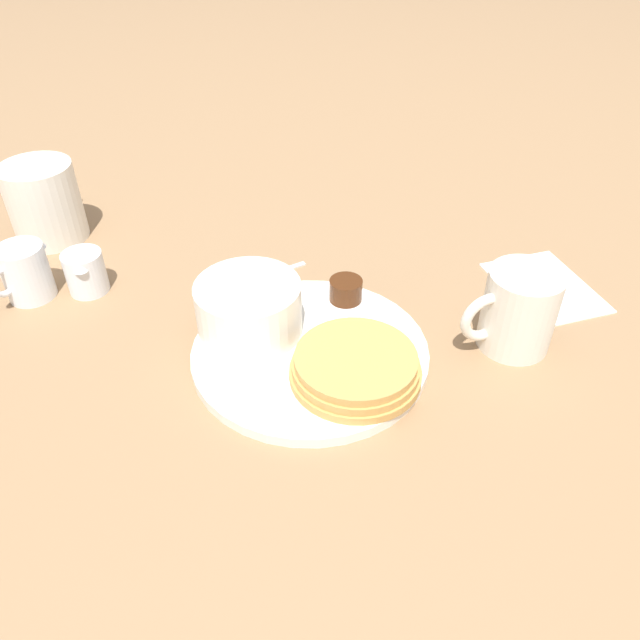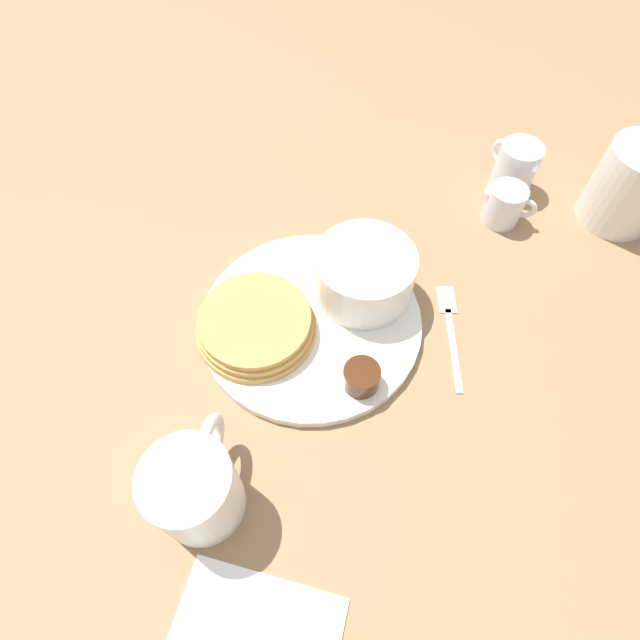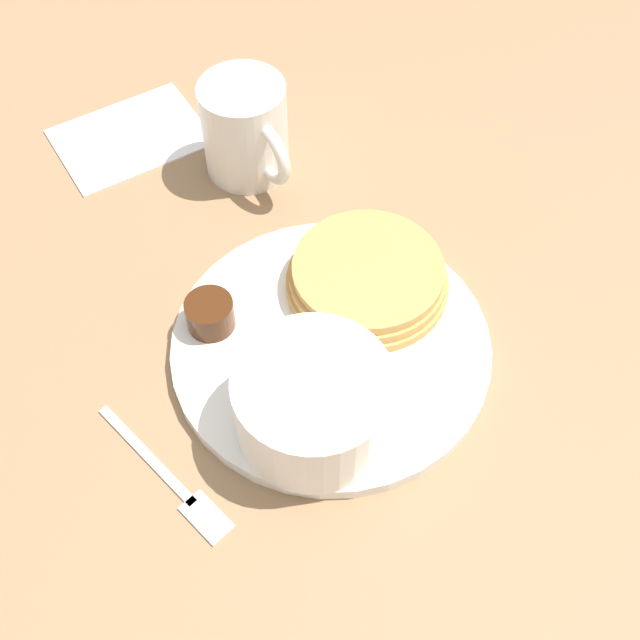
{
  "view_description": "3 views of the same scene",
  "coord_description": "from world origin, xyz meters",
  "px_view_note": "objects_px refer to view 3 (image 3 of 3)",
  "views": [
    {
      "loc": [
        -0.49,
        0.03,
        0.44
      ],
      "look_at": [
        0.02,
        -0.01,
        0.03
      ],
      "focal_mm": 35.0,
      "sensor_mm": 36.0,
      "label": 1
    },
    {
      "loc": [
        0.15,
        -0.26,
        0.48
      ],
      "look_at": [
        0.02,
        -0.01,
        0.04
      ],
      "focal_mm": 28.0,
      "sensor_mm": 36.0,
      "label": 2
    },
    {
      "loc": [
        0.12,
        0.32,
        0.53
      ],
      "look_at": [
        0.01,
        -0.01,
        0.03
      ],
      "focal_mm": 45.0,
      "sensor_mm": 36.0,
      "label": 3
    }
  ],
  "objects_px": {
    "plate": "(331,346)",
    "coffee_mug": "(246,130)",
    "bowl": "(313,401)",
    "fork": "(176,485)"
  },
  "relations": [
    {
      "from": "coffee_mug",
      "to": "fork",
      "type": "relative_size",
      "value": 0.82
    },
    {
      "from": "bowl",
      "to": "plate",
      "type": "bearing_deg",
      "value": -119.23
    },
    {
      "from": "bowl",
      "to": "coffee_mug",
      "type": "relative_size",
      "value": 1.05
    },
    {
      "from": "coffee_mug",
      "to": "fork",
      "type": "bearing_deg",
      "value": 64.99
    },
    {
      "from": "fork",
      "to": "coffee_mug",
      "type": "bearing_deg",
      "value": -115.01
    },
    {
      "from": "coffee_mug",
      "to": "bowl",
      "type": "bearing_deg",
      "value": 83.94
    },
    {
      "from": "plate",
      "to": "coffee_mug",
      "type": "relative_size",
      "value": 2.32
    },
    {
      "from": "plate",
      "to": "bowl",
      "type": "xyz_separation_m",
      "value": [
        0.03,
        0.06,
        0.04
      ]
    },
    {
      "from": "plate",
      "to": "coffee_mug",
      "type": "distance_m",
      "value": 0.22
    },
    {
      "from": "plate",
      "to": "fork",
      "type": "bearing_deg",
      "value": 27.48
    }
  ]
}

